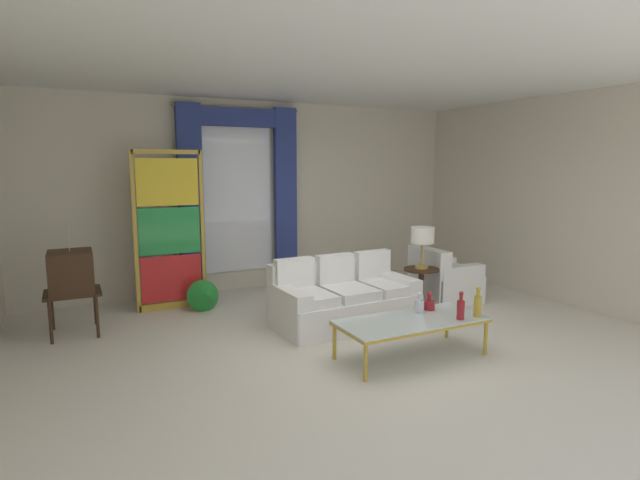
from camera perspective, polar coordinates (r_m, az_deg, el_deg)
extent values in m
plane|color=silver|center=(5.84, 3.30, -11.49)|extent=(16.00, 16.00, 0.00)
cube|color=beige|center=(8.29, -7.25, 5.02)|extent=(8.00, 0.12, 3.00)
cube|color=beige|center=(8.36, 23.56, 4.41)|extent=(0.12, 7.00, 3.00)
cube|color=white|center=(6.27, -0.28, 17.91)|extent=(8.00, 7.60, 0.04)
cube|color=white|center=(8.11, -9.27, 5.25)|extent=(1.10, 0.02, 2.50)
cylinder|color=gold|center=(8.07, -9.33, 14.56)|extent=(2.00, 0.04, 0.04)
cube|color=navy|center=(7.81, -14.46, 4.98)|extent=(0.36, 0.12, 2.70)
cube|color=navy|center=(8.28, -3.95, 5.41)|extent=(0.36, 0.12, 2.70)
cube|color=navy|center=(8.03, -9.26, 13.58)|extent=(1.80, 0.10, 0.28)
cube|color=white|center=(6.38, 2.91, -7.94)|extent=(1.77, 0.96, 0.38)
cube|color=white|center=(6.63, 1.24, -5.50)|extent=(1.75, 0.26, 0.78)
cube|color=white|center=(6.78, 8.57, -6.24)|extent=(0.23, 0.86, 0.56)
cube|color=white|center=(6.00, -3.51, -8.13)|extent=(0.23, 0.86, 0.56)
cube|color=white|center=(6.59, 7.48, -5.22)|extent=(0.56, 0.76, 0.12)
cube|color=white|center=(6.79, 5.92, -2.87)|extent=(0.52, 0.16, 0.40)
cube|color=white|center=(6.27, 3.17, -5.86)|extent=(0.56, 0.76, 0.12)
cube|color=white|center=(6.49, 1.69, -3.37)|extent=(0.52, 0.16, 0.40)
cube|color=white|center=(5.99, -1.58, -6.53)|extent=(0.56, 0.76, 0.12)
cube|color=white|center=(6.22, -2.94, -3.90)|extent=(0.52, 0.16, 0.40)
cube|color=silver|center=(5.36, 10.33, -8.93)|extent=(1.57, 0.69, 0.02)
cube|color=gold|center=(5.62, 8.33, -8.28)|extent=(1.57, 0.04, 0.03)
cube|color=gold|center=(5.13, 12.53, -10.05)|extent=(1.57, 0.04, 0.03)
cube|color=gold|center=(4.97, 3.14, -10.47)|extent=(0.04, 0.69, 0.03)
cube|color=gold|center=(5.85, 16.38, -7.88)|extent=(0.04, 0.69, 0.03)
cylinder|color=gold|center=(5.29, 1.65, -11.44)|extent=(0.04, 0.04, 0.38)
cylinder|color=gold|center=(6.10, 14.21, -8.97)|extent=(0.04, 0.04, 0.38)
cylinder|color=gold|center=(4.80, 5.19, -13.61)|extent=(0.04, 0.04, 0.38)
cylinder|color=gold|center=(5.68, 18.27, -10.46)|extent=(0.04, 0.04, 0.38)
cylinder|color=gold|center=(5.59, 17.44, -7.19)|extent=(0.08, 0.08, 0.22)
cylinder|color=gold|center=(5.55, 17.50, -5.79)|extent=(0.03, 0.03, 0.06)
sphere|color=gold|center=(5.54, 17.53, -5.30)|extent=(0.04, 0.04, 0.04)
cylinder|color=silver|center=(5.60, 11.21, -7.37)|extent=(0.10, 0.10, 0.14)
cylinder|color=silver|center=(5.58, 11.23, -6.45)|extent=(0.04, 0.04, 0.05)
sphere|color=silver|center=(5.56, 11.25, -6.01)|extent=(0.05, 0.05, 0.05)
cylinder|color=maroon|center=(5.73, 12.25, -7.24)|extent=(0.13, 0.13, 0.10)
cylinder|color=maroon|center=(5.71, 12.27, -6.51)|extent=(0.05, 0.05, 0.05)
sphere|color=maroon|center=(5.69, 12.29, -6.02)|extent=(0.06, 0.06, 0.06)
cylinder|color=maroon|center=(5.44, 15.66, -7.67)|extent=(0.08, 0.08, 0.20)
cylinder|color=maroon|center=(5.41, 15.72, -6.36)|extent=(0.04, 0.04, 0.06)
sphere|color=maroon|center=(5.39, 15.74, -5.85)|extent=(0.05, 0.05, 0.05)
cube|color=#382314|center=(6.64, -26.26, -5.39)|extent=(0.62, 0.54, 0.03)
cylinder|color=#382314|center=(6.44, -28.26, -8.25)|extent=(0.04, 0.04, 0.50)
cylinder|color=#382314|center=(6.98, -28.11, -6.99)|extent=(0.04, 0.04, 0.50)
cylinder|color=#382314|center=(6.44, -23.95, -7.98)|extent=(0.04, 0.04, 0.50)
cylinder|color=#382314|center=(6.98, -24.15, -6.74)|extent=(0.04, 0.04, 0.50)
cube|color=#382314|center=(6.59, -26.40, -3.24)|extent=(0.48, 0.56, 0.48)
cube|color=black|center=(6.59, -28.46, -3.20)|extent=(0.01, 0.39, 0.30)
cylinder|color=gold|center=(6.55, -28.37, -4.94)|extent=(0.01, 0.04, 0.04)
cylinder|color=gold|center=(6.71, -28.33, -4.64)|extent=(0.01, 0.04, 0.04)
cylinder|color=silver|center=(6.52, -26.65, 0.38)|extent=(0.01, 0.13, 0.34)
cylinder|color=silver|center=(6.52, -26.65, 0.38)|extent=(0.01, 0.13, 0.34)
cube|color=white|center=(7.74, 14.09, -5.17)|extent=(0.84, 0.84, 0.40)
cube|color=white|center=(7.68, 14.16, -3.36)|extent=(0.72, 0.72, 0.10)
cube|color=white|center=(7.50, 12.21, -3.96)|extent=(0.24, 0.81, 0.80)
cube|color=white|center=(7.96, 12.71, -4.07)|extent=(0.74, 0.22, 0.58)
cube|color=white|center=(7.47, 15.62, -5.00)|extent=(0.74, 0.22, 0.58)
cube|color=gold|center=(7.12, -20.24, 0.76)|extent=(0.05, 0.05, 2.20)
cube|color=gold|center=(7.28, -13.19, 1.22)|extent=(0.05, 0.05, 2.20)
cube|color=gold|center=(7.13, -17.05, 9.55)|extent=(0.90, 0.05, 0.06)
cube|color=gold|center=(7.39, -16.33, -7.10)|extent=(0.90, 0.05, 0.10)
cube|color=red|center=(7.30, -16.46, -4.20)|extent=(0.82, 0.02, 0.64)
cube|color=#238E3D|center=(7.19, -16.68, 1.00)|extent=(0.82, 0.02, 0.64)
cube|color=yellow|center=(7.13, -16.91, 6.31)|extent=(0.82, 0.02, 0.64)
cylinder|color=beige|center=(7.25, -13.16, -7.45)|extent=(0.16, 0.16, 0.06)
ellipsoid|color=#13649D|center=(7.22, -13.19, -6.61)|extent=(0.18, 0.32, 0.20)
sphere|color=#13649D|center=(7.33, -13.48, -5.51)|extent=(0.09, 0.09, 0.09)
cone|color=gold|center=(7.38, -13.59, -5.41)|extent=(0.02, 0.04, 0.02)
cone|color=green|center=(7.03, -12.87, -6.17)|extent=(0.44, 0.40, 0.50)
cylinder|color=#382314|center=(7.02, 11.45, -3.30)|extent=(0.48, 0.48, 0.03)
cylinder|color=#382314|center=(7.08, 11.38, -5.60)|extent=(0.08, 0.08, 0.55)
cylinder|color=#382314|center=(7.15, 11.31, -7.73)|extent=(0.36, 0.36, 0.03)
cylinder|color=#B29338|center=(7.01, 11.45, -3.02)|extent=(0.18, 0.18, 0.04)
cylinder|color=#B29338|center=(6.97, 11.50, -1.41)|extent=(0.03, 0.03, 0.36)
cylinder|color=white|center=(6.94, 11.56, 0.55)|extent=(0.32, 0.32, 0.22)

